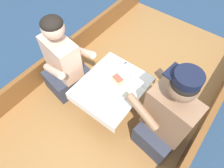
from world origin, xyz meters
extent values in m
plane|color=navy|center=(0.00, 0.00, 0.00)|extent=(60.00, 60.00, 0.00)
cube|color=#9E6B38|center=(0.00, 0.00, 0.13)|extent=(1.88, 3.69, 0.26)
cube|color=brown|center=(-0.91, 0.00, 0.40)|extent=(0.06, 3.69, 0.29)
cube|color=brown|center=(0.91, 0.00, 0.40)|extent=(0.06, 3.69, 0.29)
cylinder|color=#B2B2B7|center=(0.00, -0.06, 0.45)|extent=(0.07, 0.07, 0.39)
cube|color=#9E6B38|center=(0.00, -0.06, 0.66)|extent=(0.55, 0.65, 0.02)
cube|color=white|center=(0.00, -0.06, 0.67)|extent=(0.58, 0.68, 0.00)
cube|color=white|center=(0.00, -0.40, 0.62)|extent=(0.58, 0.00, 0.10)
cube|color=white|center=(0.00, 0.28, 0.62)|extent=(0.58, 0.00, 0.10)
cube|color=#333847|center=(-0.60, -0.14, 0.39)|extent=(0.43, 0.49, 0.26)
cube|color=beige|center=(-0.60, -0.14, 0.74)|extent=(0.43, 0.28, 0.44)
sphere|color=beige|center=(-0.60, -0.14, 1.12)|extent=(0.21, 0.21, 0.21)
ellipsoid|color=black|center=(-0.60, -0.14, 1.16)|extent=(0.20, 0.20, 0.12)
cylinder|color=beige|center=(-0.42, 0.01, 0.81)|extent=(0.34, 0.12, 0.21)
cylinder|color=beige|center=(-0.47, -0.34, 0.81)|extent=(0.34, 0.12, 0.21)
cube|color=#333847|center=(0.60, -0.06, 0.39)|extent=(0.42, 0.49, 0.26)
cube|color=#936B4C|center=(0.60, -0.06, 0.76)|extent=(0.43, 0.27, 0.49)
sphere|color=#936B4C|center=(0.60, -0.06, 1.16)|extent=(0.21, 0.21, 0.21)
ellipsoid|color=black|center=(0.60, -0.06, 1.21)|extent=(0.20, 0.20, 0.11)
cylinder|color=#936B4C|center=(0.42, -0.22, 0.85)|extent=(0.34, 0.12, 0.21)
cylinder|color=#936B4C|center=(0.47, 0.14, 0.85)|extent=(0.34, 0.12, 0.21)
cylinder|color=black|center=(0.60, -0.06, 1.27)|extent=(0.19, 0.19, 0.06)
cube|color=black|center=(0.50, -0.05, 1.24)|extent=(0.12, 0.16, 0.01)
cylinder|color=white|center=(0.01, 0.01, 0.68)|extent=(0.17, 0.17, 0.01)
cylinder|color=white|center=(-0.18, -0.11, 0.68)|extent=(0.17, 0.17, 0.01)
cube|color=tan|center=(0.01, 0.01, 0.70)|extent=(0.13, 0.11, 0.04)
cube|color=#B74C3D|center=(0.01, 0.01, 0.73)|extent=(0.11, 0.09, 0.01)
cylinder|color=white|center=(0.15, -0.07, 0.69)|extent=(0.12, 0.12, 0.04)
cylinder|color=beige|center=(0.15, -0.07, 0.70)|extent=(0.10, 0.10, 0.02)
cylinder|color=white|center=(-0.04, -0.30, 0.69)|extent=(0.13, 0.13, 0.04)
cylinder|color=beige|center=(-0.04, -0.30, 0.70)|extent=(0.11, 0.11, 0.02)
cylinder|color=white|center=(-0.18, -0.30, 0.70)|extent=(0.06, 0.06, 0.05)
torus|color=white|center=(-0.14, -0.30, 0.70)|extent=(0.04, 0.01, 0.04)
cylinder|color=#3D2314|center=(-0.18, -0.30, 0.72)|extent=(0.05, 0.05, 0.01)
cylinder|color=white|center=(0.15, -0.32, 0.70)|extent=(0.08, 0.08, 0.06)
torus|color=white|center=(0.20, -0.32, 0.71)|extent=(0.04, 0.01, 0.04)
cylinder|color=#3D2314|center=(0.15, -0.32, 0.72)|extent=(0.06, 0.06, 0.01)
cylinder|color=white|center=(-0.21, 0.05, 0.71)|extent=(0.06, 0.06, 0.07)
torus|color=white|center=(-0.17, 0.05, 0.71)|extent=(0.04, 0.01, 0.04)
cylinder|color=#3D2314|center=(-0.21, 0.05, 0.73)|extent=(0.05, 0.05, 0.01)
cylinder|color=silver|center=(0.13, 0.13, 0.70)|extent=(0.06, 0.06, 0.05)
cylinder|color=beige|center=(0.13, 0.13, 0.70)|extent=(0.07, 0.07, 0.03)
cube|color=silver|center=(-0.07, 0.18, 0.68)|extent=(0.03, 0.17, 0.00)
cube|color=silver|center=(-0.06, 0.25, 0.68)|extent=(0.02, 0.04, 0.00)
cube|color=silver|center=(0.10, -0.17, 0.68)|extent=(0.11, 0.14, 0.00)
ellipsoid|color=silver|center=(0.05, -0.12, 0.68)|extent=(0.04, 0.02, 0.01)
cube|color=silver|center=(0.22, -0.15, 0.68)|extent=(0.14, 0.12, 0.00)
ellipsoid|color=silver|center=(0.17, -0.11, 0.68)|extent=(0.04, 0.02, 0.01)
cube|color=silver|center=(0.20, 0.11, 0.68)|extent=(0.17, 0.02, 0.00)
cube|color=silver|center=(0.13, 0.11, 0.68)|extent=(0.04, 0.02, 0.00)
cube|color=silver|center=(0.03, -0.22, 0.68)|extent=(0.05, 0.17, 0.00)
camera|label=1|loc=(0.68, -0.94, 2.25)|focal=32.00mm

